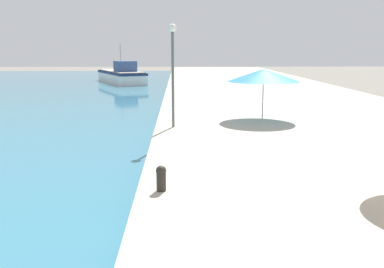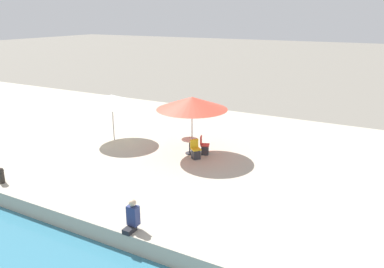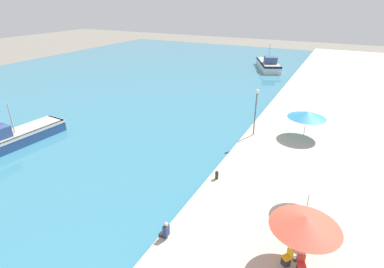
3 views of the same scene
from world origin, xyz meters
name	(u,v)px [view 3 (image 3 of 3)]	position (x,y,z in m)	size (l,w,h in m)	color
water_basin	(121,76)	(-28.00, 37.00, 0.02)	(56.00, 90.00, 0.04)	teal
quay_promenade	(340,104)	(8.00, 37.00, 0.33)	(16.00, 90.00, 0.66)	#BCB29E
fishing_boat_near	(14,137)	(-19.14, 10.61, 0.84)	(3.15, 9.47, 4.05)	navy
fishing_boat_mid	(268,64)	(-5.77, 54.63, 0.95)	(7.10, 10.75, 4.65)	white
cafe_umbrella_pink	(306,222)	(7.25, 7.70, 3.19)	(3.39, 3.39, 2.83)	#B7B7B7
cafe_umbrella_white	(313,178)	(7.05, 12.41, 2.90)	(3.04, 3.04, 2.51)	#B7B7B7
cafe_umbrella_striped	(307,115)	(5.26, 23.63, 2.87)	(3.54, 3.54, 2.52)	#B7B7B7
cafe_table	(298,252)	(7.18, 7.79, 1.19)	(0.80, 0.80, 0.74)	#333338
cafe_chair_left	(301,266)	(7.43, 7.11, 0.98)	(0.53, 0.54, 0.91)	#2D2D33
cafe_chair_right	(286,260)	(6.73, 7.22, 0.98)	(0.58, 0.59, 0.91)	#2D2D33
person_at_quay	(165,231)	(0.36, 6.13, 1.12)	(0.56, 0.36, 1.04)	#232328
mooring_bollard	(217,175)	(0.63, 12.90, 1.01)	(0.26, 0.26, 0.65)	#2D2823
lamppost	(256,105)	(0.83, 21.73, 3.75)	(0.36, 0.36, 4.56)	#565B60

